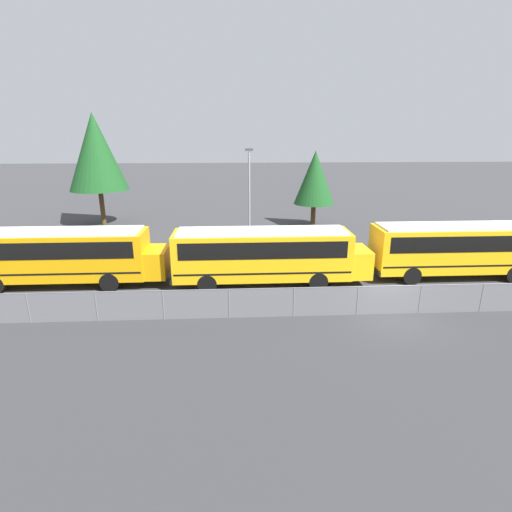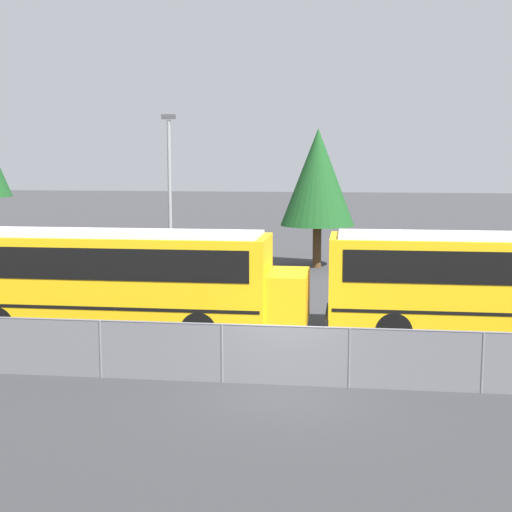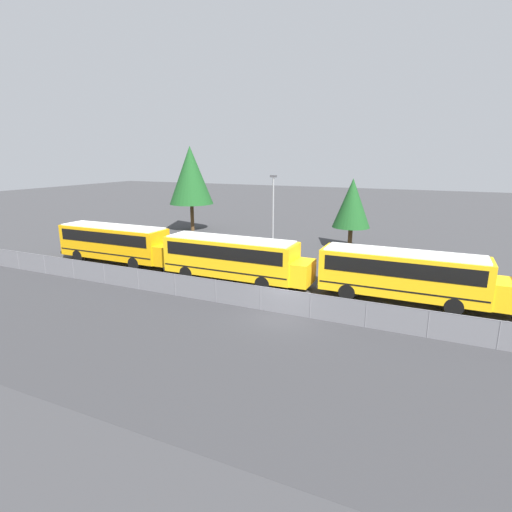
{
  "view_description": "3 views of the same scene",
  "coord_description": "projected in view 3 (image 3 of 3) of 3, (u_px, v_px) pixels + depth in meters",
  "views": [
    {
      "loc": [
        -7.51,
        -17.69,
        8.69
      ],
      "look_at": [
        -6.3,
        4.54,
        1.71
      ],
      "focal_mm": 28.0,
      "sensor_mm": 36.0,
      "label": 1
    },
    {
      "loc": [
        1.48,
        -16.95,
        5.58
      ],
      "look_at": [
        -1.38,
        5.1,
        2.5
      ],
      "focal_mm": 50.0,
      "sensor_mm": 36.0,
      "label": 2
    },
    {
      "loc": [
        7.63,
        -20.97,
        9.13
      ],
      "look_at": [
        -3.86,
        4.38,
        2.16
      ],
      "focal_mm": 28.0,
      "sensor_mm": 36.0,
      "label": 3
    }
  ],
  "objects": [
    {
      "name": "light_pole",
      "position": [
        273.0,
        211.0,
        37.46
      ],
      "size": [
        0.6,
        0.24,
        7.44
      ],
      "color": "gray",
      "rests_on": "ground_plane"
    },
    {
      "name": "fence",
      "position": [
        285.0,
        301.0,
        23.62
      ],
      "size": [
        59.72,
        0.07,
        1.52
      ],
      "color": "#9EA0A5",
      "rests_on": "ground_plane"
    },
    {
      "name": "school_bus_1",
      "position": [
        233.0,
        256.0,
        29.47
      ],
      "size": [
        11.45,
        2.6,
        3.3
      ],
      "color": "yellow",
      "rests_on": "ground_plane"
    },
    {
      "name": "school_bus_0",
      "position": [
        116.0,
        241.0,
        34.68
      ],
      "size": [
        11.45,
        2.6,
        3.3
      ],
      "color": "orange",
      "rests_on": "ground_plane"
    },
    {
      "name": "school_bus_2",
      "position": [
        405.0,
        273.0,
        25.25
      ],
      "size": [
        11.45,
        2.6,
        3.3
      ],
      "color": "yellow",
      "rests_on": "ground_plane"
    },
    {
      "name": "road_strip",
      "position": [
        239.0,
        359.0,
        18.51
      ],
      "size": [
        93.65,
        12.0,
        0.01
      ],
      "color": "#333335",
      "rests_on": "ground_plane"
    },
    {
      "name": "tree_1",
      "position": [
        352.0,
        203.0,
        39.69
      ],
      "size": [
        3.74,
        3.74,
        7.04
      ],
      "color": "#51381E",
      "rests_on": "ground_plane"
    },
    {
      "name": "ground_plane",
      "position": [
        285.0,
        314.0,
        23.81
      ],
      "size": [
        200.0,
        200.0,
        0.0
      ],
      "primitive_type": "plane",
      "color": "#38383A"
    },
    {
      "name": "tree_0",
      "position": [
        191.0,
        175.0,
        48.82
      ],
      "size": [
        5.37,
        5.37,
        10.36
      ],
      "color": "#51381E",
      "rests_on": "ground_plane"
    }
  ]
}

